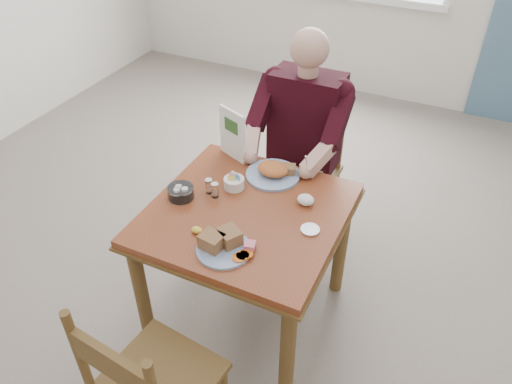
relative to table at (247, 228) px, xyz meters
The scene contains 13 objects.
floor 0.64m from the table, ahead, with size 6.00×6.00×0.00m, color #72665C.
lemon_wedge 0.30m from the table, 119.24° to the right, with size 0.05×0.04×0.03m, color yellow.
napkin 0.32m from the table, 35.08° to the left, with size 0.08×0.07×0.05m, color white.
metal_dish 0.35m from the table, ahead, with size 0.09×0.09×0.01m, color silver.
table is the anchor object (origin of this frame).
chair_far 0.81m from the table, 90.00° to the left, with size 0.42×0.42×0.95m.
diner 0.73m from the table, 90.00° to the left, with size 0.53×0.56×1.39m.
near_plate 0.31m from the table, 84.50° to the right, with size 0.30×0.30×0.08m.
far_plate 0.34m from the table, 89.02° to the left, with size 0.35×0.35×0.08m.
caddy 0.24m from the table, 134.67° to the left, with size 0.13×0.13×0.08m.
shakers 0.26m from the table, 169.46° to the left, with size 0.09×0.06×0.08m.
creamer 0.37m from the table, behind, with size 0.17×0.17×0.06m.
menu 0.54m from the table, 125.19° to the left, with size 0.18×0.09×0.29m.
Camera 1 is at (0.83, -1.63, 2.27)m, focal length 35.00 mm.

